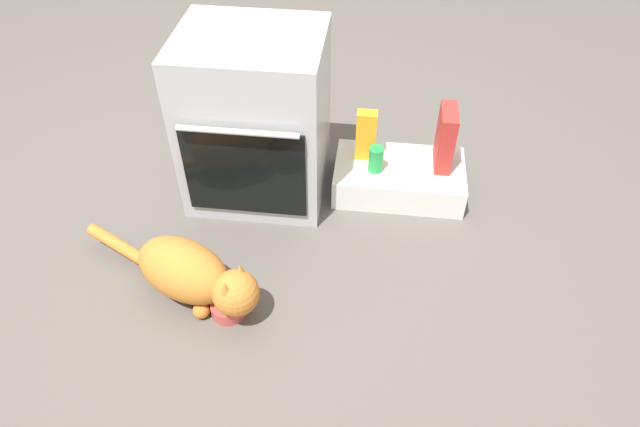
# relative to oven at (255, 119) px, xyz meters

# --- Properties ---
(ground) EXTENTS (8.00, 8.00, 0.00)m
(ground) POSITION_rel_oven_xyz_m (0.08, -0.42, -0.38)
(ground) COLOR #56514C
(oven) EXTENTS (0.59, 0.55, 0.75)m
(oven) POSITION_rel_oven_xyz_m (0.00, 0.00, 0.00)
(oven) COLOR #B7BABF
(oven) RESTS_ON ground
(pantry_cabinet) EXTENTS (0.59, 0.34, 0.14)m
(pantry_cabinet) POSITION_rel_oven_xyz_m (0.64, 0.05, -0.30)
(pantry_cabinet) COLOR white
(pantry_cabinet) RESTS_ON ground
(food_bowl) EXTENTS (0.13, 0.13, 0.08)m
(food_bowl) POSITION_rel_oven_xyz_m (0.02, -0.74, -0.34)
(food_bowl) COLOR #C64C47
(food_bowl) RESTS_ON ground
(cat) EXTENTS (0.79, 0.41, 0.25)m
(cat) POSITION_rel_oven_xyz_m (-0.12, -0.68, -0.24)
(cat) COLOR #C6752D
(cat) RESTS_ON ground
(cereal_box) EXTENTS (0.07, 0.18, 0.28)m
(cereal_box) POSITION_rel_oven_xyz_m (0.82, 0.09, -0.09)
(cereal_box) COLOR #B72D28
(cereal_box) RESTS_ON pantry_cabinet
(soda_can) EXTENTS (0.07, 0.07, 0.12)m
(soda_can) POSITION_rel_oven_xyz_m (0.53, 0.00, -0.17)
(soda_can) COLOR green
(soda_can) RESTS_ON pantry_cabinet
(juice_carton) EXTENTS (0.09, 0.06, 0.24)m
(juice_carton) POSITION_rel_oven_xyz_m (0.48, 0.10, -0.11)
(juice_carton) COLOR orange
(juice_carton) RESTS_ON pantry_cabinet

